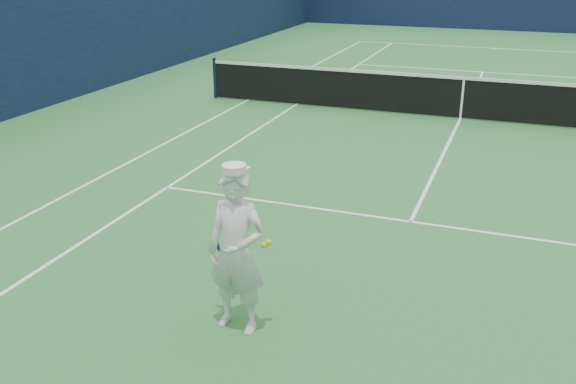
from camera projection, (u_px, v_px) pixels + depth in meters
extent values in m
plane|color=#296C30|center=(460.00, 119.00, 15.07)|extent=(80.00, 80.00, 0.00)
cube|color=white|center=(494.00, 48.00, 25.46)|extent=(11.03, 0.06, 0.01)
cube|color=white|center=(247.00, 101.00, 16.86)|extent=(0.06, 23.83, 0.01)
cube|color=white|center=(296.00, 105.00, 16.41)|extent=(0.06, 23.77, 0.01)
cube|color=white|center=(483.00, 72.00, 20.67)|extent=(8.23, 0.06, 0.01)
cube|color=white|center=(411.00, 222.00, 9.48)|extent=(8.23, 0.06, 0.01)
cube|color=white|center=(460.00, 119.00, 15.07)|extent=(0.06, 12.80, 0.01)
cube|color=white|center=(494.00, 49.00, 25.33)|extent=(0.06, 0.30, 0.01)
cube|color=#0F1938|center=(95.00, 16.00, 17.62)|extent=(0.12, 36.12, 4.00)
cylinder|color=#141E4C|center=(215.00, 78.00, 16.97)|extent=(0.09, 0.09, 1.07)
cube|color=black|center=(462.00, 98.00, 14.89)|extent=(12.79, 0.02, 0.92)
cube|color=white|center=(464.00, 78.00, 14.72)|extent=(12.79, 0.04, 0.07)
cube|color=white|center=(462.00, 100.00, 14.90)|extent=(0.05, 0.03, 0.94)
imported|color=silver|center=(237.00, 252.00, 6.56)|extent=(0.67, 0.47, 1.77)
cylinder|color=white|center=(234.00, 169.00, 6.24)|extent=(0.24, 0.24, 0.08)
cube|color=white|center=(241.00, 168.00, 6.36)|extent=(0.19, 0.11, 0.02)
cylinder|color=navy|center=(217.00, 242.00, 6.73)|extent=(0.04, 0.09, 0.22)
cube|color=#1D579D|center=(220.00, 255.00, 6.85)|extent=(0.02, 0.02, 0.14)
torus|color=#1D579D|center=(224.00, 269.00, 6.97)|extent=(0.30, 0.12, 0.29)
cube|color=beige|center=(224.00, 269.00, 6.97)|extent=(0.22, 0.02, 0.30)
sphere|color=#D3E81A|center=(264.00, 245.00, 6.52)|extent=(0.07, 0.07, 0.07)
sphere|color=#D3E81A|center=(269.00, 242.00, 6.51)|extent=(0.07, 0.07, 0.07)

